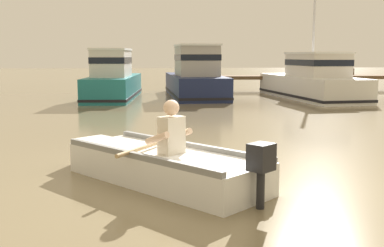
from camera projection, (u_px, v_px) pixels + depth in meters
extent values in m
plane|color=#7A6B4C|center=(240.00, 177.00, 6.94)|extent=(120.00, 120.00, 0.00)
cube|color=brown|center=(357.00, 77.00, 23.44)|extent=(15.41, 1.50, 0.16)
cylinder|color=#4D3924|center=(214.00, 81.00, 22.17)|extent=(0.24, 0.24, 1.15)
cylinder|color=#4D3924|center=(290.00, 81.00, 22.47)|extent=(0.24, 0.24, 1.12)
cylinder|color=#4D3924|center=(351.00, 79.00, 24.15)|extent=(0.24, 0.24, 1.12)
cube|color=white|center=(164.00, 167.00, 6.62)|extent=(2.88, 3.05, 0.44)
cube|color=white|center=(93.00, 150.00, 7.80)|extent=(0.72, 0.70, 0.42)
cube|color=gray|center=(136.00, 156.00, 6.22)|extent=(2.08, 2.32, 0.08)
cube|color=gray|center=(189.00, 145.00, 6.95)|extent=(2.08, 2.32, 0.08)
cube|color=white|center=(169.00, 156.00, 6.53)|extent=(0.94, 0.88, 0.06)
cylinder|color=black|center=(261.00, 186.00, 5.49)|extent=(0.14, 0.14, 0.54)
cube|color=black|center=(261.00, 157.00, 5.44)|extent=(0.37, 0.37, 0.32)
cube|color=beige|center=(171.00, 135.00, 6.45)|extent=(0.40, 0.39, 0.52)
sphere|color=beige|center=(171.00, 108.00, 6.40)|extent=(0.22, 0.22, 0.22)
cylinder|color=beige|center=(157.00, 138.00, 6.33)|extent=(0.35, 0.38, 0.23)
cylinder|color=beige|center=(180.00, 134.00, 6.65)|extent=(0.35, 0.38, 0.23)
cylinder|color=tan|center=(155.00, 143.00, 6.93)|extent=(1.06, 1.76, 0.06)
cube|color=#1E727A|center=(114.00, 87.00, 19.62)|extent=(2.10, 6.04, 0.93)
cube|color=black|center=(114.00, 94.00, 19.67)|extent=(2.15, 6.08, 0.10)
cube|color=silver|center=(112.00, 63.00, 18.95)|extent=(1.50, 2.58, 1.05)
cube|color=black|center=(112.00, 60.00, 18.93)|extent=(1.53, 2.61, 0.24)
cube|color=white|center=(111.00, 49.00, 18.87)|extent=(1.57, 2.71, 0.08)
cube|color=#19234C|center=(195.00, 86.00, 20.60)|extent=(2.36, 6.60, 0.93)
cube|color=black|center=(195.00, 92.00, 20.65)|extent=(2.40, 6.64, 0.10)
cube|color=#B2ADA3|center=(196.00, 61.00, 19.87)|extent=(1.73, 2.81, 1.23)
cube|color=black|center=(196.00, 57.00, 19.85)|extent=(1.76, 2.84, 0.24)
cube|color=white|center=(196.00, 45.00, 19.78)|extent=(1.82, 2.95, 0.08)
cube|color=white|center=(310.00, 87.00, 19.65)|extent=(2.80, 6.80, 0.93)
cube|color=black|center=(310.00, 94.00, 19.70)|extent=(2.85, 6.85, 0.10)
cube|color=silver|center=(317.00, 65.00, 18.94)|extent=(1.91, 2.94, 0.91)
cube|color=black|center=(317.00, 63.00, 18.93)|extent=(1.95, 2.98, 0.24)
cube|color=white|center=(318.00, 53.00, 18.87)|extent=(2.01, 3.09, 0.08)
cylinder|color=silver|center=(314.00, 29.00, 19.15)|extent=(0.10, 0.10, 3.84)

